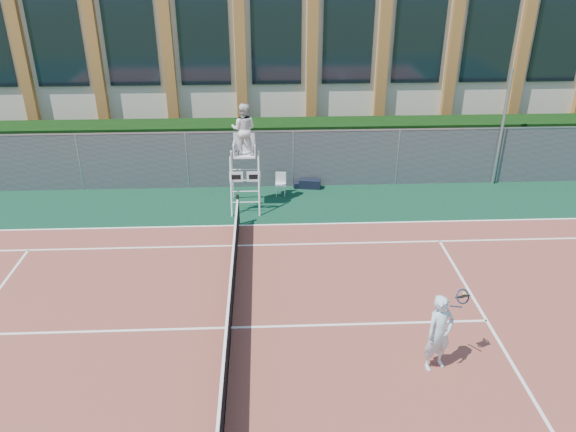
{
  "coord_description": "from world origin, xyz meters",
  "views": [
    {
      "loc": [
        0.92,
        -11.18,
        8.62
      ],
      "look_at": [
        1.55,
        3.0,
        1.58
      ],
      "focal_mm": 35.0,
      "sensor_mm": 36.0,
      "label": 1
    }
  ],
  "objects_px": {
    "steel_pole": "(502,129)",
    "umpire_chair": "(244,132)",
    "tennis_player": "(439,333)",
    "plastic_chair": "(281,182)"
  },
  "relations": [
    {
      "from": "plastic_chair",
      "to": "tennis_player",
      "type": "relative_size",
      "value": 0.45
    },
    {
      "from": "umpire_chair",
      "to": "tennis_player",
      "type": "distance_m",
      "value": 9.86
    },
    {
      "from": "plastic_chair",
      "to": "tennis_player",
      "type": "xyz_separation_m",
      "value": [
        3.13,
        -9.64,
        0.46
      ]
    },
    {
      "from": "steel_pole",
      "to": "umpire_chair",
      "type": "relative_size",
      "value": 1.18
    },
    {
      "from": "steel_pole",
      "to": "tennis_player",
      "type": "bearing_deg",
      "value": -116.81
    },
    {
      "from": "tennis_player",
      "to": "steel_pole",
      "type": "bearing_deg",
      "value": 63.19
    },
    {
      "from": "plastic_chair",
      "to": "umpire_chair",
      "type": "bearing_deg",
      "value": -141.92
    },
    {
      "from": "steel_pole",
      "to": "umpire_chair",
      "type": "xyz_separation_m",
      "value": [
        -9.59,
        -1.65,
        0.54
      ]
    },
    {
      "from": "steel_pole",
      "to": "plastic_chair",
      "type": "relative_size",
      "value": 5.31
    },
    {
      "from": "umpire_chair",
      "to": "plastic_chair",
      "type": "height_order",
      "value": "umpire_chair"
    }
  ]
}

